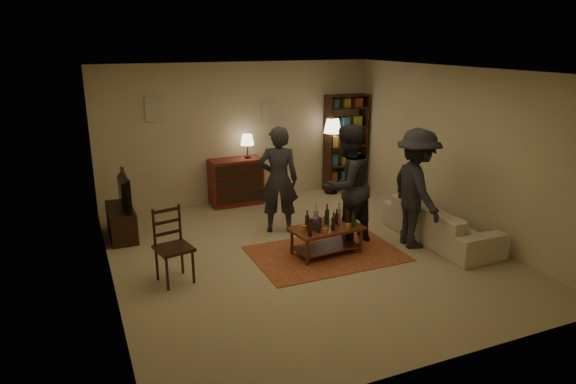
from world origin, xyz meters
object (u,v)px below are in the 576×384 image
sofa (440,223)px  person_left (278,180)px  coffee_table (326,230)px  dresser (236,181)px  tv_stand (121,214)px  floor_lamp (333,131)px  bookshelf (346,142)px  dining_chair (171,242)px  person_right (347,186)px  person_by_sofa (416,189)px

sofa → person_left: 2.69m
coffee_table → dresser: size_ratio=0.81×
tv_stand → floor_lamp: floor_lamp is taller
bookshelf → person_left: bearing=-142.1°
coffee_table → sofa: bearing=-7.5°
dining_chair → person_left: size_ratio=0.58×
coffee_table → person_right: 0.78m
dresser → sofa: (2.39, -3.11, -0.17)m
person_left → person_right: 1.19m
dresser → dining_chair: bearing=-122.5°
coffee_table → person_left: bearing=103.4°
dresser → person_by_sofa: size_ratio=0.74×
bookshelf → person_right: (-1.48, -2.66, -0.09)m
sofa → person_left: (-2.20, 1.43, 0.59)m
dresser → bookshelf: bookshelf is taller
coffee_table → dresser: (-0.48, 2.86, 0.09)m
dresser → bookshelf: 2.50m
sofa → bookshelf: bearing=-0.8°
tv_stand → floor_lamp: (4.30, 0.85, 0.93)m
person_left → person_by_sofa: (1.70, -1.41, 0.03)m
coffee_table → floor_lamp: 3.34m
dresser → person_left: size_ratio=0.76×
floor_lamp → person_by_sofa: size_ratio=0.84×
sofa → coffee_table: bearing=82.5°
sofa → person_left: size_ratio=1.17×
floor_lamp → person_by_sofa: bearing=-93.0°
person_left → person_by_sofa: size_ratio=0.97×
dresser → bookshelf: size_ratio=0.67×
coffee_table → dining_chair: size_ratio=1.07×
dresser → bookshelf: bearing=1.6°
tv_stand → person_left: size_ratio=0.59×
coffee_table → person_right: (0.48, 0.27, 0.56)m
tv_stand → bookshelf: bearing=11.8°
dining_chair → floor_lamp: (3.85, 2.75, 0.77)m
person_by_sofa → coffee_table: bearing=90.3°
dining_chair → coffee_table: bearing=-12.7°
tv_stand → person_right: size_ratio=0.56×
dining_chair → bookshelf: bookshelf is taller
floor_lamp → person_left: (-1.85, -1.62, -0.42)m
coffee_table → sofa: (1.91, -0.25, -0.08)m
dining_chair → person_left: person_left is taller
bookshelf → person_right: size_ratio=1.06×
dining_chair → person_left: bearing=18.2°
coffee_table → tv_stand: size_ratio=1.04×
bookshelf → person_left: bookshelf is taller
coffee_table → floor_lamp: bearing=60.7°
tv_stand → person_left: (2.45, -0.77, 0.51)m
sofa → person_by_sofa: person_by_sofa is taller
dining_chair → bookshelf: 5.15m
sofa → dresser: bearing=37.5°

